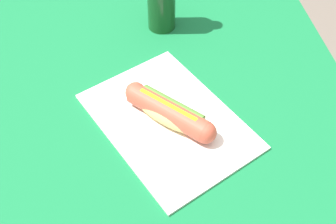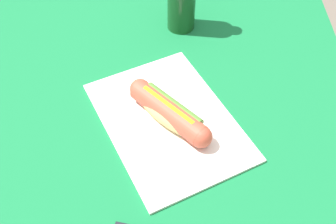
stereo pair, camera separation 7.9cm
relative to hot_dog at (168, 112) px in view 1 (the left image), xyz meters
name	(u,v)px [view 1 (the left image)]	position (x,y,z in m)	size (l,w,h in m)	color
dining_table	(140,143)	(-0.05, -0.06, -0.15)	(1.18, 0.91, 0.73)	brown
paper_wrapper	(168,121)	(0.00, 0.00, -0.03)	(0.33, 0.23, 0.01)	white
hot_dog	(168,112)	(0.00, 0.00, 0.00)	(0.16, 0.16, 0.05)	#DBB26B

